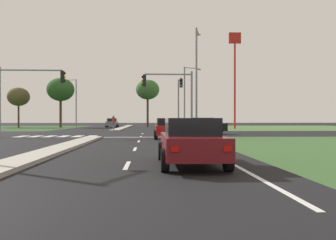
% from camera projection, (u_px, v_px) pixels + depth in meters
% --- Properties ---
extents(ground_plane, '(200.00, 200.00, 0.00)m').
position_uv_depth(ground_plane, '(107.00, 134.00, 35.11)').
color(ground_plane, black).
extents(grass_verge_far_right, '(35.00, 35.00, 0.01)m').
position_uv_depth(grass_verge_far_right, '(275.00, 127.00, 60.90)').
color(grass_verge_far_right, '#476B38').
rests_on(grass_verge_far_right, ground).
extents(median_island_near, '(1.20, 22.00, 0.14)m').
position_uv_depth(median_island_near, '(57.00, 149.00, 16.14)').
color(median_island_near, '#ADA89E').
rests_on(median_island_near, ground).
extents(median_island_far, '(1.20, 36.00, 0.14)m').
position_uv_depth(median_island_far, '(125.00, 127.00, 60.08)').
color(median_island_far, '#ADA89E').
rests_on(median_island_far, ground).
extents(lane_dash_near, '(0.14, 2.00, 0.01)m').
position_uv_depth(lane_dash_near, '(127.00, 165.00, 11.09)').
color(lane_dash_near, silver).
rests_on(lane_dash_near, ground).
extents(lane_dash_second, '(0.14, 2.00, 0.01)m').
position_uv_depth(lane_dash_second, '(135.00, 149.00, 17.08)').
color(lane_dash_second, silver).
rests_on(lane_dash_second, ground).
extents(lane_dash_third, '(0.14, 2.00, 0.01)m').
position_uv_depth(lane_dash_third, '(139.00, 141.00, 23.07)').
color(lane_dash_third, silver).
rests_on(lane_dash_third, ground).
extents(lane_dash_fourth, '(0.14, 2.00, 0.01)m').
position_uv_depth(lane_dash_fourth, '(141.00, 137.00, 29.06)').
color(lane_dash_fourth, silver).
rests_on(lane_dash_fourth, ground).
extents(lane_dash_fifth, '(0.14, 2.00, 0.01)m').
position_uv_depth(lane_dash_fifth, '(142.00, 134.00, 35.06)').
color(lane_dash_fifth, silver).
rests_on(lane_dash_fifth, ground).
extents(edge_line_right, '(0.14, 24.00, 0.01)m').
position_uv_depth(edge_line_right, '(204.00, 148.00, 17.49)').
color(edge_line_right, silver).
rests_on(edge_line_right, ground).
extents(stop_bar_near, '(6.40, 0.50, 0.01)m').
position_uv_depth(stop_bar_near, '(145.00, 137.00, 28.32)').
color(stop_bar_near, silver).
rests_on(stop_bar_near, ground).
extents(crosswalk_bar_near, '(0.70, 2.80, 0.01)m').
position_uv_depth(crosswalk_bar_near, '(22.00, 136.00, 29.59)').
color(crosswalk_bar_near, silver).
rests_on(crosswalk_bar_near, ground).
extents(crosswalk_bar_second, '(0.70, 2.80, 0.01)m').
position_uv_depth(crosswalk_bar_second, '(36.00, 136.00, 29.65)').
color(crosswalk_bar_second, silver).
rests_on(crosswalk_bar_second, ground).
extents(crosswalk_bar_third, '(0.70, 2.80, 0.01)m').
position_uv_depth(crosswalk_bar_third, '(50.00, 136.00, 29.71)').
color(crosswalk_bar_third, silver).
rests_on(crosswalk_bar_third, ground).
extents(crosswalk_bar_fourth, '(0.70, 2.80, 0.01)m').
position_uv_depth(crosswalk_bar_fourth, '(64.00, 136.00, 29.77)').
color(crosswalk_bar_fourth, silver).
rests_on(crosswalk_bar_fourth, ground).
extents(crosswalk_bar_fifth, '(0.70, 2.80, 0.01)m').
position_uv_depth(crosswalk_bar_fifth, '(78.00, 136.00, 29.83)').
color(crosswalk_bar_fifth, silver).
rests_on(crosswalk_bar_fifth, ground).
extents(crosswalk_bar_sixth, '(0.70, 2.80, 0.01)m').
position_uv_depth(crosswalk_bar_sixth, '(92.00, 136.00, 29.89)').
color(crosswalk_bar_sixth, silver).
rests_on(crosswalk_bar_sixth, ground).
extents(car_grey_near, '(1.97, 4.29, 1.56)m').
position_uv_depth(car_grey_near, '(112.00, 123.00, 61.72)').
color(car_grey_near, slate).
rests_on(car_grey_near, ground).
extents(car_black_third, '(4.24, 1.98, 1.56)m').
position_uv_depth(car_black_third, '(203.00, 126.00, 33.86)').
color(car_black_third, black).
rests_on(car_black_third, ground).
extents(car_maroon_fifth, '(1.96, 4.57, 1.47)m').
position_uv_depth(car_maroon_fifth, '(191.00, 141.00, 11.15)').
color(car_maroon_fifth, maroon).
rests_on(car_maroon_fifth, ground).
extents(car_red_sixth, '(1.94, 4.28, 1.50)m').
position_uv_depth(car_red_sixth, '(167.00, 128.00, 26.23)').
color(car_red_sixth, '#A31919').
rests_on(car_red_sixth, ground).
extents(traffic_signal_near_right, '(4.15, 0.32, 5.30)m').
position_uv_depth(traffic_signal_near_right, '(173.00, 92.00, 28.83)').
color(traffic_signal_near_right, gray).
rests_on(traffic_signal_near_right, ground).
extents(traffic_signal_far_right, '(0.32, 3.91, 6.10)m').
position_uv_depth(traffic_signal_far_right, '(179.00, 96.00, 40.77)').
color(traffic_signal_far_right, gray).
rests_on(traffic_signal_far_right, ground).
extents(traffic_signal_near_left, '(5.24, 0.32, 5.56)m').
position_uv_depth(traffic_signal_near_left, '(24.00, 88.00, 28.22)').
color(traffic_signal_near_left, gray).
rests_on(traffic_signal_near_left, ground).
extents(street_lamp_second, '(0.85, 2.27, 10.46)m').
position_uv_depth(street_lamp_second, '(197.00, 75.00, 35.42)').
color(street_lamp_second, gray).
rests_on(street_lamp_second, ground).
extents(street_lamp_third, '(2.52, 1.28, 8.36)m').
position_uv_depth(street_lamp_third, '(186.00, 94.00, 47.41)').
color(street_lamp_third, gray).
rests_on(street_lamp_third, ground).
extents(street_lamp_fourth, '(2.67, 0.70, 8.49)m').
position_uv_depth(street_lamp_fourth, '(75.00, 100.00, 63.42)').
color(street_lamp_fourth, gray).
rests_on(street_lamp_fourth, ground).
extents(pedestrian_at_median, '(0.34, 0.34, 1.78)m').
position_uv_depth(pedestrian_at_median, '(113.00, 121.00, 43.61)').
color(pedestrian_at_median, '#335184').
rests_on(pedestrian_at_median, median_island_far).
extents(fastfood_pole_sign, '(1.80, 0.40, 14.27)m').
position_uv_depth(fastfood_pole_sign, '(235.00, 60.00, 53.00)').
color(fastfood_pole_sign, red).
rests_on(fastfood_pole_sign, ground).
extents(treeline_second, '(3.69, 3.69, 6.80)m').
position_uv_depth(treeline_second, '(19.00, 97.00, 60.77)').
color(treeline_second, '#423323').
rests_on(treeline_second, ground).
extents(treeline_third, '(4.61, 4.61, 8.41)m').
position_uv_depth(treeline_third, '(61.00, 90.00, 60.71)').
color(treeline_third, '#423323').
rests_on(treeline_third, ground).
extents(treeline_fourth, '(4.24, 4.24, 8.58)m').
position_uv_depth(treeline_fourth, '(148.00, 90.00, 64.72)').
color(treeline_fourth, '#423323').
rests_on(treeline_fourth, ground).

